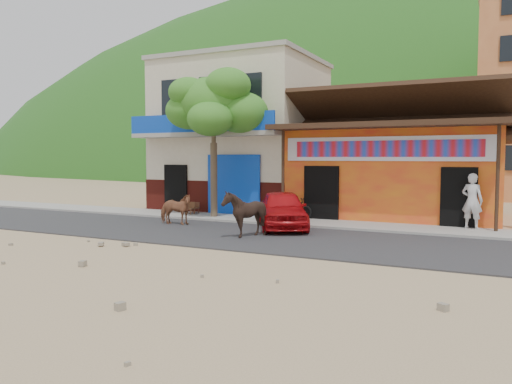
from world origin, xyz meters
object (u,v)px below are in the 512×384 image
Objects in this scene: cow_dark at (245,214)px; cafe_chair_right at (188,203)px; tree at (214,143)px; pedestrian at (472,201)px; cow_tan at (175,209)px; cafe_chair_left at (193,203)px; scooter at (292,208)px; red_car at (282,209)px.

cow_dark reaches higher than cafe_chair_right.
pedestrian is (9.64, 0.90, -2.06)m from tree.
cow_tan is 0.72× the size of pedestrian.
cafe_chair_left is (-1.08, 2.84, -0.06)m from cow_tan.
cafe_chair_left is at bearing -153.93° from cow_dark.
cow_dark is at bearing -47.81° from tree.
cow_tan is at bearing -97.96° from tree.
tree is 5.51m from cow_dark.
scooter is (3.10, 0.85, -2.59)m from tree.
cow_tan is at bearing 32.83° from pedestrian.
red_car is at bearing -19.85° from tree.
tree is at bearing -15.53° from cow_tan.
tree is 4.13m from scooter.
cow_dark is 7.80m from pedestrian.
pedestrian is (6.04, 2.20, 0.36)m from red_car.
red_car is 4.42× the size of cafe_chair_left.
tree reaches higher than pedestrian.
red_car reaches higher than cow_tan.
cafe_chair_left is (-4.75, 4.28, -0.22)m from cow_dark.
cow_tan is (-0.32, -2.26, -2.50)m from tree.
tree is at bearing -159.73° from cow_dark.
cafe_chair_right is at bearing 171.79° from tree.
pedestrian reaches higher than red_car.
pedestrian is (6.30, 4.59, 0.29)m from cow_dark.
scooter is 4.55m from cafe_chair_right.
cow_tan is 3.04m from cafe_chair_left.
cow_dark is (3.35, -3.69, -2.34)m from tree.
red_car is 5.22m from cafe_chair_right.
tree is 4.38× the size of cow_tan.
cafe_chair_left is (-5.00, 1.88, -0.14)m from red_car.
red_car is at bearing -83.85° from cow_tan.
cow_dark reaches higher than cafe_chair_left.
cow_tan is 1.43× the size of cafe_chair_right.
cow_tan is 10.46m from pedestrian.
cafe_chair_left is at bearing 13.34° from cow_tan.
pedestrian is at bearing 104.20° from cow_dark.
pedestrian is at bearing 1.10° from cafe_chair_left.
tree reaches higher than cow_tan.
red_car is 2.07× the size of pedestrian.
cow_tan is 1.55× the size of cafe_chair_left.
cow_dark is at bearing 51.36° from pedestrian.
tree reaches higher than red_car.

